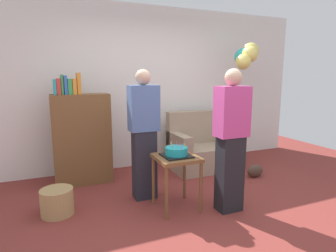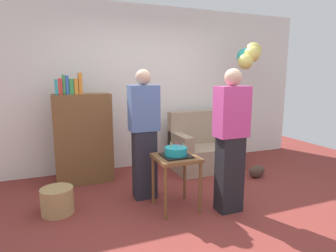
{
  "view_description": "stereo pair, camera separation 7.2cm",
  "coord_description": "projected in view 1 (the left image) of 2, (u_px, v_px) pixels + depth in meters",
  "views": [
    {
      "loc": [
        -1.53,
        -2.58,
        1.55
      ],
      "look_at": [
        -0.23,
        0.52,
        0.95
      ],
      "focal_mm": 30.04,
      "sensor_mm": 36.0,
      "label": 1
    },
    {
      "loc": [
        -1.46,
        -2.61,
        1.55
      ],
      "look_at": [
        -0.23,
        0.52,
        0.95
      ],
      "focal_mm": 30.04,
      "sensor_mm": 36.0,
      "label": 2
    }
  ],
  "objects": [
    {
      "name": "ground_plane",
      "position": [
        204.0,
        214.0,
        3.2
      ],
      "size": [
        8.0,
        8.0,
        0.0
      ],
      "primitive_type": "plane",
      "color": "maroon"
    },
    {
      "name": "wall_back",
      "position": [
        146.0,
        88.0,
        4.82
      ],
      "size": [
        6.0,
        0.1,
        2.7
      ],
      "primitive_type": "cube",
      "color": "silver",
      "rests_on": "ground_plane"
    },
    {
      "name": "couch",
      "position": [
        202.0,
        148.0,
        4.76
      ],
      "size": [
        1.1,
        0.7,
        0.96
      ],
      "color": "gray",
      "rests_on": "ground_plane"
    },
    {
      "name": "bookshelf",
      "position": [
        81.0,
        137.0,
        4.04
      ],
      "size": [
        0.8,
        0.36,
        1.59
      ],
      "color": "brown",
      "rests_on": "ground_plane"
    },
    {
      "name": "side_table",
      "position": [
        176.0,
        164.0,
        3.26
      ],
      "size": [
        0.48,
        0.48,
        0.64
      ],
      "color": "brown",
      "rests_on": "ground_plane"
    },
    {
      "name": "birthday_cake",
      "position": [
        176.0,
        152.0,
        3.23
      ],
      "size": [
        0.32,
        0.32,
        0.17
      ],
      "color": "black",
      "rests_on": "side_table"
    },
    {
      "name": "person_blowing_candles",
      "position": [
        144.0,
        134.0,
        3.5
      ],
      "size": [
        0.36,
        0.22,
        1.63
      ],
      "rotation": [
        0.0,
        0.0,
        0.02
      ],
      "color": "#23232D",
      "rests_on": "ground_plane"
    },
    {
      "name": "person_holding_cake",
      "position": [
        231.0,
        140.0,
        3.17
      ],
      "size": [
        0.36,
        0.22,
        1.63
      ],
      "rotation": [
        0.0,
        0.0,
        3.0
      ],
      "color": "black",
      "rests_on": "ground_plane"
    },
    {
      "name": "wicker_basket",
      "position": [
        57.0,
        202.0,
        3.17
      ],
      "size": [
        0.36,
        0.36,
        0.3
      ],
      "primitive_type": "cylinder",
      "color": "#A88451",
      "rests_on": "ground_plane"
    },
    {
      "name": "handbag",
      "position": [
        255.0,
        171.0,
        4.36
      ],
      "size": [
        0.28,
        0.14,
        0.2
      ],
      "primitive_type": "ellipsoid",
      "color": "#473328",
      "rests_on": "ground_plane"
    },
    {
      "name": "balloon_bunch",
      "position": [
        247.0,
        56.0,
        4.72
      ],
      "size": [
        0.52,
        0.44,
        2.11
      ],
      "color": "silver",
      "rests_on": "ground_plane"
    }
  ]
}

